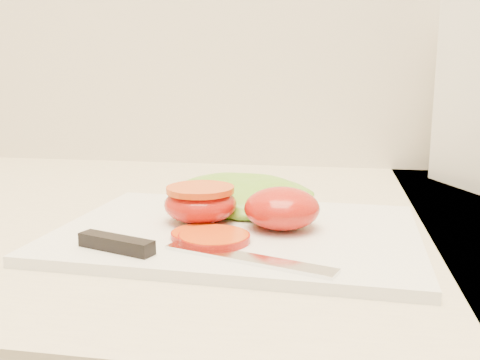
# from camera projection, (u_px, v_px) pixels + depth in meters

# --- Properties ---
(cutting_board) EXTENTS (0.35, 0.26, 0.01)m
(cutting_board) POSITION_uv_depth(u_px,v_px,m) (238.00, 233.00, 0.52)
(cutting_board) COLOR white
(cutting_board) RESTS_ON counter
(tomato_half_dome) EXTENTS (0.07, 0.07, 0.04)m
(tomato_half_dome) POSITION_uv_depth(u_px,v_px,m) (282.00, 208.00, 0.51)
(tomato_half_dome) COLOR red
(tomato_half_dome) RESTS_ON cutting_board
(tomato_half_cut) EXTENTS (0.07, 0.07, 0.04)m
(tomato_half_cut) POSITION_uv_depth(u_px,v_px,m) (200.00, 202.00, 0.53)
(tomato_half_cut) COLOR red
(tomato_half_cut) RESTS_ON cutting_board
(tomato_slice_0) EXTENTS (0.06, 0.06, 0.01)m
(tomato_slice_0) POSITION_uv_depth(u_px,v_px,m) (214.00, 238.00, 0.47)
(tomato_slice_0) COLOR #D54C16
(tomato_slice_0) RESTS_ON cutting_board
(tomato_slice_1) EXTENTS (0.05, 0.05, 0.01)m
(tomato_slice_1) POSITION_uv_depth(u_px,v_px,m) (202.00, 235.00, 0.48)
(tomato_slice_1) COLOR #D54C16
(tomato_slice_1) RESTS_ON cutting_board
(lettuce_leaf_0) EXTENTS (0.17, 0.11, 0.03)m
(lettuce_leaf_0) POSITION_uv_depth(u_px,v_px,m) (240.00, 196.00, 0.58)
(lettuce_leaf_0) COLOR #76C233
(lettuce_leaf_0) RESTS_ON cutting_board
(knife) EXTENTS (0.22, 0.06, 0.01)m
(knife) POSITION_uv_depth(u_px,v_px,m) (166.00, 249.00, 0.44)
(knife) COLOR silver
(knife) RESTS_ON cutting_board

